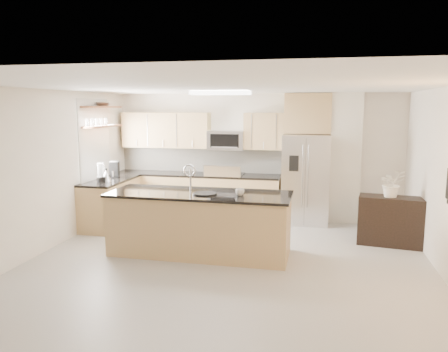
% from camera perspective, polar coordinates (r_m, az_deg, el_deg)
% --- Properties ---
extents(floor, '(6.50, 6.50, 0.00)m').
position_cam_1_polar(floor, '(6.46, 0.00, -12.03)').
color(floor, '#A6A39E').
rests_on(floor, ground).
extents(ceiling, '(6.00, 6.50, 0.02)m').
position_cam_1_polar(ceiling, '(6.04, 0.00, 11.66)').
color(ceiling, white).
rests_on(ceiling, wall_back).
extents(wall_back, '(6.00, 0.02, 2.60)m').
position_cam_1_polar(wall_back, '(9.29, 4.19, 2.69)').
color(wall_back, white).
rests_on(wall_back, floor).
extents(wall_front, '(6.00, 0.02, 2.60)m').
position_cam_1_polar(wall_front, '(3.11, -12.82, -10.42)').
color(wall_front, white).
rests_on(wall_front, floor).
extents(wall_left, '(0.02, 6.50, 2.60)m').
position_cam_1_polar(wall_left, '(7.35, -23.53, 0.27)').
color(wall_left, white).
rests_on(wall_left, floor).
extents(back_counter, '(3.55, 0.66, 1.44)m').
position_cam_1_polar(back_counter, '(9.36, -3.60, -2.39)').
color(back_counter, tan).
rests_on(back_counter, floor).
extents(left_counter, '(0.66, 1.50, 0.92)m').
position_cam_1_polar(left_counter, '(8.89, -14.55, -3.36)').
color(left_counter, tan).
rests_on(left_counter, floor).
extents(range, '(0.76, 0.64, 1.14)m').
position_cam_1_polar(range, '(9.20, 0.14, -2.57)').
color(range, black).
rests_on(range, floor).
extents(upper_cabinets, '(3.50, 0.33, 0.75)m').
position_cam_1_polar(upper_cabinets, '(9.36, -3.88, 5.96)').
color(upper_cabinets, tan).
rests_on(upper_cabinets, wall_back).
extents(microwave, '(0.76, 0.40, 0.40)m').
position_cam_1_polar(microwave, '(9.16, 0.31, 4.69)').
color(microwave, silver).
rests_on(microwave, upper_cabinets).
extents(refrigerator, '(0.92, 0.78, 1.78)m').
position_cam_1_polar(refrigerator, '(8.89, 10.60, -0.39)').
color(refrigerator, silver).
rests_on(refrigerator, floor).
extents(partition_column, '(0.60, 0.30, 2.60)m').
position_cam_1_polar(partition_column, '(9.08, 15.52, 2.23)').
color(partition_column, silver).
rests_on(partition_column, floor).
extents(window, '(0.04, 1.15, 1.65)m').
position_cam_1_polar(window, '(8.86, -16.61, 4.30)').
color(window, white).
rests_on(window, wall_left).
extents(shelf_lower, '(0.30, 1.20, 0.04)m').
position_cam_1_polar(shelf_lower, '(8.87, -15.67, 6.29)').
color(shelf_lower, brown).
rests_on(shelf_lower, wall_left).
extents(shelf_upper, '(0.30, 1.20, 0.04)m').
position_cam_1_polar(shelf_upper, '(8.86, -15.77, 8.68)').
color(shelf_upper, brown).
rests_on(shelf_upper, wall_left).
extents(ceiling_fixture, '(1.00, 0.50, 0.06)m').
position_cam_1_polar(ceiling_fixture, '(7.69, -0.43, 10.80)').
color(ceiling_fixture, white).
rests_on(ceiling_fixture, ceiling).
extents(island, '(2.87, 1.06, 1.41)m').
position_cam_1_polar(island, '(6.98, -3.17, -6.15)').
color(island, tan).
rests_on(island, floor).
extents(credenza, '(1.09, 0.58, 0.83)m').
position_cam_1_polar(credenza, '(7.92, 20.90, -5.51)').
color(credenza, black).
rests_on(credenza, floor).
extents(cup, '(0.15, 0.15, 0.11)m').
position_cam_1_polar(cup, '(6.64, 2.09, -2.09)').
color(cup, silver).
rests_on(cup, island).
extents(platter, '(0.46, 0.46, 0.02)m').
position_cam_1_polar(platter, '(6.75, -2.50, -2.30)').
color(platter, black).
rests_on(platter, island).
extents(blender, '(0.16, 0.16, 0.37)m').
position_cam_1_polar(blender, '(8.47, -15.79, 0.24)').
color(blender, black).
rests_on(blender, left_counter).
extents(kettle, '(0.21, 0.21, 0.26)m').
position_cam_1_polar(kettle, '(8.55, -15.14, 0.05)').
color(kettle, silver).
rests_on(kettle, left_counter).
extents(coffee_maker, '(0.22, 0.24, 0.32)m').
position_cam_1_polar(coffee_maker, '(9.01, -14.13, 0.78)').
color(coffee_maker, black).
rests_on(coffee_maker, left_counter).
extents(bowl, '(0.51, 0.51, 0.10)m').
position_cam_1_polar(bowl, '(8.96, -15.46, 9.11)').
color(bowl, silver).
rests_on(bowl, shelf_upper).
extents(flower_vase, '(0.78, 0.73, 0.70)m').
position_cam_1_polar(flower_vase, '(7.76, 21.13, -0.05)').
color(flower_vase, white).
rests_on(flower_vase, credenza).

